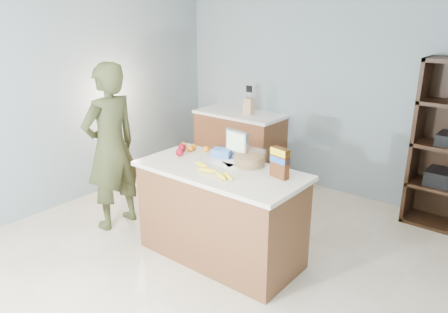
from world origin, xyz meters
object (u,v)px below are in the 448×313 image
Objects in this scene: person at (111,147)px; cereal_box at (280,161)px; counter_peninsula at (221,217)px; tv at (237,143)px.

person is 6.84× the size of cereal_box.
counter_peninsula is 1.42m from person.
cereal_box is at bearing 15.06° from counter_peninsula.
tv reaches higher than counter_peninsula.
person reaches higher than counter_peninsula.
person is at bearing -158.68° from tv.
tv reaches higher than cereal_box.
counter_peninsula is at bearing 98.96° from person.
person is (-1.32, -0.20, 0.47)m from counter_peninsula.
cereal_box is (0.57, -0.16, -0.01)m from tv.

